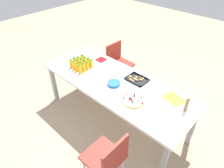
# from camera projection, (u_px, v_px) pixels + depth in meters

# --- Properties ---
(ground_plane) EXTENTS (12.00, 12.00, 0.00)m
(ground_plane) POSITION_uv_depth(u_px,v_px,m) (115.00, 118.00, 3.31)
(ground_plane) COLOR tan
(party_table) EXTENTS (2.37, 0.90, 0.76)m
(party_table) POSITION_uv_depth(u_px,v_px,m) (115.00, 85.00, 2.89)
(party_table) COLOR white
(party_table) RESTS_ON ground_plane
(chair_near_right) EXTENTS (0.40, 0.40, 0.83)m
(chair_near_right) POSITION_uv_depth(u_px,v_px,m) (107.00, 158.00, 2.17)
(chair_near_right) COLOR maroon
(chair_near_right) RESTS_ON ground_plane
(chair_far_left) EXTENTS (0.41, 0.41, 0.83)m
(chair_far_left) POSITION_uv_depth(u_px,v_px,m) (118.00, 61.00, 3.82)
(chair_far_left) COLOR maroon
(chair_far_left) RESTS_ON ground_plane
(juice_bottle_0) EXTENTS (0.06, 0.06, 0.14)m
(juice_bottle_0) POSITION_uv_depth(u_px,v_px,m) (71.00, 64.00, 3.11)
(juice_bottle_0) COLOR #FAAD14
(juice_bottle_0) RESTS_ON party_table
(juice_bottle_1) EXTENTS (0.05, 0.05, 0.15)m
(juice_bottle_1) POSITION_uv_depth(u_px,v_px,m) (74.00, 65.00, 3.07)
(juice_bottle_1) COLOR #FAAD14
(juice_bottle_1) RESTS_ON party_table
(juice_bottle_2) EXTENTS (0.05, 0.05, 0.15)m
(juice_bottle_2) POSITION_uv_depth(u_px,v_px,m) (76.00, 67.00, 3.03)
(juice_bottle_2) COLOR #FAAE14
(juice_bottle_2) RESTS_ON party_table
(juice_bottle_3) EXTENTS (0.06, 0.06, 0.15)m
(juice_bottle_3) POSITION_uv_depth(u_px,v_px,m) (80.00, 69.00, 2.98)
(juice_bottle_3) COLOR #FAAD14
(juice_bottle_3) RESTS_ON party_table
(juice_bottle_4) EXTENTS (0.06, 0.06, 0.15)m
(juice_bottle_4) POSITION_uv_depth(u_px,v_px,m) (75.00, 62.00, 3.16)
(juice_bottle_4) COLOR #FAAB14
(juice_bottle_4) RESTS_ON party_table
(juice_bottle_5) EXTENTS (0.06, 0.06, 0.14)m
(juice_bottle_5) POSITION_uv_depth(u_px,v_px,m) (78.00, 64.00, 3.11)
(juice_bottle_5) COLOR #F9AE14
(juice_bottle_5) RESTS_ON party_table
(juice_bottle_6) EXTENTS (0.06, 0.06, 0.15)m
(juice_bottle_6) POSITION_uv_depth(u_px,v_px,m) (81.00, 65.00, 3.07)
(juice_bottle_6) COLOR #F9AD14
(juice_bottle_6) RESTS_ON party_table
(juice_bottle_7) EXTENTS (0.05, 0.05, 0.14)m
(juice_bottle_7) POSITION_uv_depth(u_px,v_px,m) (84.00, 67.00, 3.04)
(juice_bottle_7) COLOR #F9AC14
(juice_bottle_7) RESTS_ON party_table
(juice_bottle_8) EXTENTS (0.06, 0.06, 0.14)m
(juice_bottle_8) POSITION_uv_depth(u_px,v_px,m) (78.00, 60.00, 3.20)
(juice_bottle_8) COLOR #FAAC14
(juice_bottle_8) RESTS_ON party_table
(juice_bottle_9) EXTENTS (0.06, 0.06, 0.15)m
(juice_bottle_9) POSITION_uv_depth(u_px,v_px,m) (81.00, 62.00, 3.15)
(juice_bottle_9) COLOR #F9AC14
(juice_bottle_9) RESTS_ON party_table
(juice_bottle_10) EXTENTS (0.05, 0.05, 0.14)m
(juice_bottle_10) POSITION_uv_depth(u_px,v_px,m) (84.00, 64.00, 3.12)
(juice_bottle_10) COLOR #F9AD14
(juice_bottle_10) RESTS_ON party_table
(juice_bottle_11) EXTENTS (0.05, 0.05, 0.14)m
(juice_bottle_11) POSITION_uv_depth(u_px,v_px,m) (87.00, 65.00, 3.08)
(juice_bottle_11) COLOR #FAAE14
(juice_bottle_11) RESTS_ON party_table
(juice_bottle_12) EXTENTS (0.06, 0.06, 0.14)m
(juice_bottle_12) POSITION_uv_depth(u_px,v_px,m) (82.00, 59.00, 3.24)
(juice_bottle_12) COLOR #FAAD14
(juice_bottle_12) RESTS_ON party_table
(juice_bottle_13) EXTENTS (0.06, 0.06, 0.14)m
(juice_bottle_13) POSITION_uv_depth(u_px,v_px,m) (85.00, 60.00, 3.20)
(juice_bottle_13) COLOR #F9AC14
(juice_bottle_13) RESTS_ON party_table
(juice_bottle_14) EXTENTS (0.06, 0.06, 0.15)m
(juice_bottle_14) POSITION_uv_depth(u_px,v_px,m) (88.00, 62.00, 3.16)
(juice_bottle_14) COLOR #FAAC14
(juice_bottle_14) RESTS_ON party_table
(juice_bottle_15) EXTENTS (0.06, 0.06, 0.14)m
(juice_bottle_15) POSITION_uv_depth(u_px,v_px,m) (91.00, 64.00, 3.12)
(juice_bottle_15) COLOR #F9AD14
(juice_bottle_15) RESTS_ON party_table
(fruit_pizza) EXTENTS (0.30, 0.30, 0.05)m
(fruit_pizza) POSITION_uv_depth(u_px,v_px,m) (133.00, 100.00, 2.52)
(fruit_pizza) COLOR tan
(fruit_pizza) RESTS_ON party_table
(snack_tray) EXTENTS (0.30, 0.23, 0.04)m
(snack_tray) POSITION_uv_depth(u_px,v_px,m) (136.00, 79.00, 2.87)
(snack_tray) COLOR black
(snack_tray) RESTS_ON party_table
(plate_stack) EXTENTS (0.19, 0.19, 0.04)m
(plate_stack) POSITION_uv_depth(u_px,v_px,m) (114.00, 83.00, 2.78)
(plate_stack) COLOR blue
(plate_stack) RESTS_ON party_table
(napkin_stack) EXTENTS (0.15, 0.15, 0.01)m
(napkin_stack) POSITION_uv_depth(u_px,v_px,m) (101.00, 60.00, 3.34)
(napkin_stack) COLOR red
(napkin_stack) RESTS_ON party_table
(cardboard_tube) EXTENTS (0.04, 0.04, 0.20)m
(cardboard_tube) POSITION_uv_depth(u_px,v_px,m) (187.00, 104.00, 2.33)
(cardboard_tube) COLOR #9E7A56
(cardboard_tube) RESTS_ON party_table
(paper_folder) EXTENTS (0.30, 0.26, 0.01)m
(paper_folder) POSITION_uv_depth(u_px,v_px,m) (174.00, 99.00, 2.55)
(paper_folder) COLOR yellow
(paper_folder) RESTS_ON party_table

